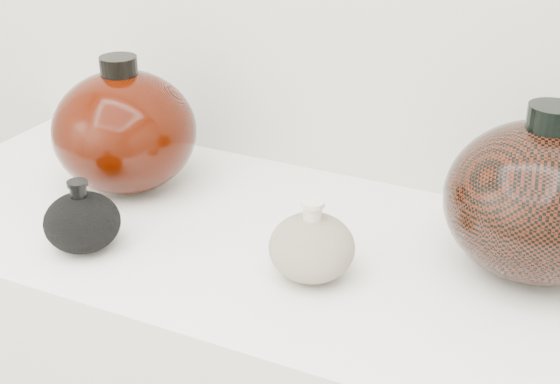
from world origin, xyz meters
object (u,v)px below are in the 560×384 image
at_px(black_gourd_vase, 82,222).
at_px(left_round_pot, 125,131).
at_px(right_round_pot, 539,200).
at_px(cream_gourd_vase, 312,247).

distance_m(black_gourd_vase, left_round_pot, 0.21).
relative_size(black_gourd_vase, right_round_pot, 0.45).
xyz_separation_m(black_gourd_vase, cream_gourd_vase, (0.32, 0.07, 0.00)).
height_order(black_gourd_vase, left_round_pot, left_round_pot).
bearing_deg(left_round_pot, cream_gourd_vase, -17.73).
bearing_deg(cream_gourd_vase, right_round_pot, 28.92).
bearing_deg(right_round_pot, left_round_pot, -178.15).
distance_m(cream_gourd_vase, right_round_pot, 0.30).
distance_m(left_round_pot, right_round_pot, 0.64).
relative_size(black_gourd_vase, cream_gourd_vase, 1.12).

